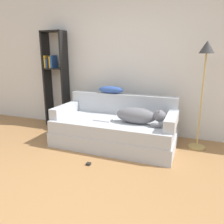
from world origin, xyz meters
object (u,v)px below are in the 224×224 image
laptop (104,119)px  floor_lamp (205,68)px  dog (139,116)px  throw_pillow (111,90)px  couch (114,132)px  bookshelf (55,74)px  power_adapter (89,164)px

laptop → floor_lamp: bearing=19.0°
dog → laptop: (-0.58, -0.01, -0.11)m
throw_pillow → dog: bearing=-35.9°
couch → dog: dog is taller
couch → bookshelf: 1.84m
laptop → power_adapter: 0.83m
throw_pillow → floor_lamp: 1.55m
power_adapter → floor_lamp: bearing=39.8°
laptop → throw_pillow: size_ratio=0.63×
couch → floor_lamp: 1.69m
throw_pillow → power_adapter: throw_pillow is taller
laptop → power_adapter: bearing=-82.0°
dog → laptop: size_ratio=2.56×
bookshelf → floor_lamp: size_ratio=1.16×
dog → bookshelf: bearing=161.0°
couch → power_adapter: bearing=-96.0°
throw_pillow → couch: bearing=-62.3°
couch → dog: size_ratio=2.61×
dog → floor_lamp: 1.18m
couch → throw_pillow: throw_pillow is taller
dog → power_adapter: (-0.51, -0.71, -0.54)m
couch → bookshelf: bookshelf is taller
couch → power_adapter: couch is taller
bookshelf → power_adapter: size_ratio=33.40×
laptop → floor_lamp: size_ratio=0.18×
laptop → floor_lamp: (1.43, 0.43, 0.82)m
couch → bookshelf: size_ratio=1.03×
floor_lamp → power_adapter: floor_lamp is taller
floor_lamp → power_adapter: size_ratio=28.90×
throw_pillow → power_adapter: size_ratio=8.18×
throw_pillow → bookshelf: (-1.30, 0.20, 0.22)m
bookshelf → laptop: bearing=-26.4°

